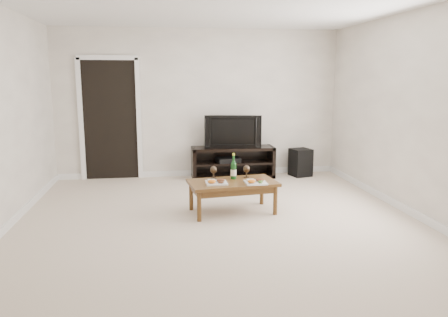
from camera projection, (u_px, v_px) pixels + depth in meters
floor at (220, 225)px, 5.30m from camera, size 5.50×5.50×0.00m
back_wall at (199, 104)px, 7.76m from camera, size 5.00×0.04×2.60m
doorway at (110, 121)px, 7.56m from camera, size 0.90×0.02×2.05m
media_console at (233, 162)px, 7.76m from camera, size 1.46×0.45×0.55m
television at (233, 131)px, 7.66m from camera, size 0.99×0.29×0.57m
av_receiver at (228, 160)px, 7.73m from camera, size 0.44×0.36×0.08m
subwoofer at (300, 162)px, 7.89m from camera, size 0.40×0.40×0.49m
coffee_table at (232, 197)px, 5.76m from camera, size 1.20×0.76×0.42m
plate_left at (216, 181)px, 5.60m from camera, size 0.27×0.27×0.07m
plate_right at (256, 181)px, 5.61m from camera, size 0.27×0.27×0.07m
wine_bottle at (234, 166)px, 5.83m from camera, size 0.07×0.07×0.35m
goblet_left at (214, 172)px, 5.87m from camera, size 0.09×0.09×0.17m
goblet_right at (247, 171)px, 5.93m from camera, size 0.09×0.09×0.17m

